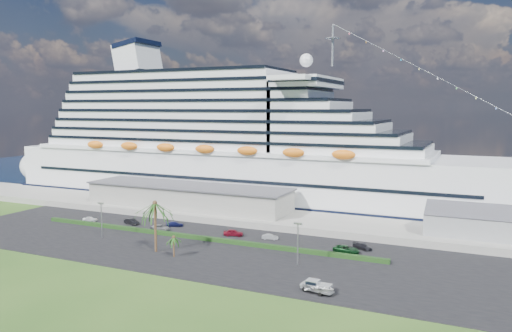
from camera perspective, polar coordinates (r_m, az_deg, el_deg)
The scene contains 22 objects.
ground at distance 99.35m, azimuth -7.98°, elevation -11.01°, with size 420.00×420.00×0.00m, color #2A501A.
asphalt_lot at distance 108.33m, azimuth -4.80°, elevation -9.42°, with size 140.00×38.00×0.12m, color black.
wharf at distance 133.32m, azimuth 1.36°, elevation -5.94°, with size 240.00×20.00×1.80m, color gray.
water at distance 217.79m, azimuth 10.78°, elevation -1.32°, with size 420.00×160.00×0.02m, color black.
cruise_ship at distance 161.51m, azimuth -2.27°, elevation 1.96°, with size 191.00×38.00×54.00m.
terminal_building at distance 144.03m, azimuth -7.82°, elevation -3.37°, with size 61.00×15.00×6.30m.
port_shed at distance 122.23m, azimuth 24.50°, elevation -6.05°, with size 24.00×12.31×7.37m.
hedge at distance 116.28m, azimuth -7.05°, elevation -8.06°, with size 88.00×1.10×0.90m, color black.
lamp_post_left at distance 120.72m, azimuth -17.25°, elevation -5.43°, with size 1.60×0.35×8.27m.
lamp_post_right at distance 96.21m, azimuth 4.80°, elevation -8.24°, with size 1.60×0.35×8.27m.
palm_tall at distance 105.73m, azimuth -11.47°, elevation -4.83°, with size 8.82×8.82×11.13m.
palm_short at distance 102.71m, azimuth -9.39°, elevation -8.31°, with size 3.53×3.53×4.56m.
parked_car_0 at distance 139.57m, azimuth -18.43°, elevation -5.77°, with size 1.50×3.73×1.27m, color white.
parked_car_1 at distance 133.09m, azimuth -14.04°, elevation -6.18°, with size 1.59×4.55×1.50m, color black.
parked_car_2 at distance 125.39m, azimuth -10.87°, elevation -6.93°, with size 2.19×4.74×1.32m, color slate.
parked_car_3 at distance 128.67m, azimuth -9.26°, elevation -6.56°, with size 1.74×4.28×1.24m, color #141746.
parked_car_4 at distance 118.05m, azimuth -2.59°, elevation -7.62°, with size 1.85×4.60×1.57m, color maroon.
parked_car_5 at distance 114.92m, azimuth 1.61°, elevation -8.10°, with size 1.29×3.69×1.21m, color #9C9EA3.
parked_car_6 at distance 106.45m, azimuth 10.30°, elevation -9.34°, with size 2.53×5.48×1.52m, color #0D3414.
parked_car_7 at distance 109.69m, azimuth 12.07°, elevation -8.96°, with size 1.82×4.48×1.30m, color black.
pickup_truck at distance 84.76m, azimuth 6.86°, elevation -13.37°, with size 5.20×2.15×1.80m.
boat_trailer at distance 83.53m, azimuth 7.24°, elevation -13.58°, with size 6.12×4.51×1.70m.
Camera 1 is at (51.39, -79.47, 30.23)m, focal length 35.00 mm.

